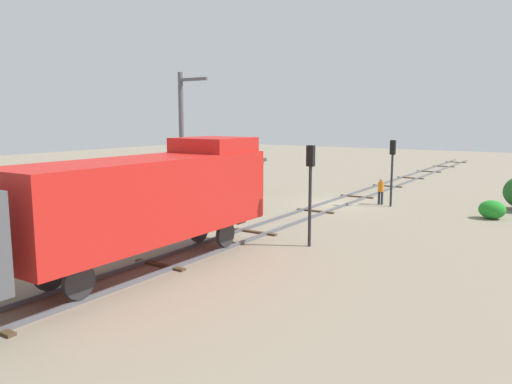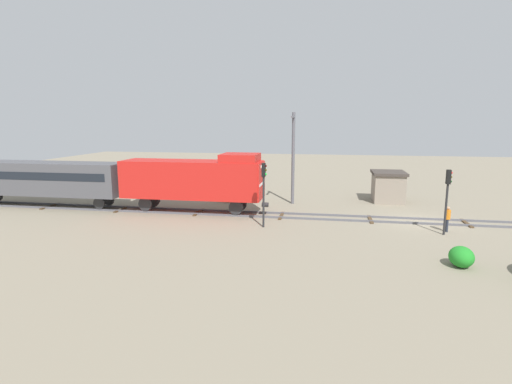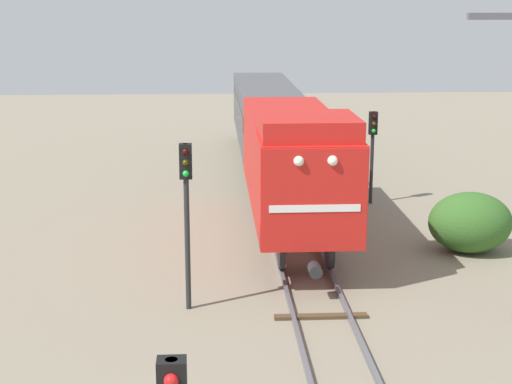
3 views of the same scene
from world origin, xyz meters
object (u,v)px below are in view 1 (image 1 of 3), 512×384
Objects in this scene: worker_near_track at (381,189)px; relay_hut at (235,177)px; traffic_signal_near at (392,161)px; traffic_signal_mid at (310,177)px; catenary_mast at (183,143)px; locomotive at (153,195)px.

worker_near_track is 0.49× the size of relay_hut.
traffic_signal_mid is (-0.20, 11.73, 0.14)m from traffic_signal_near.
traffic_signal_near is 13.32m from catenary_mast.
locomotive is 2.76× the size of traffic_signal_near.
locomotive reaches higher than traffic_signal_near.
catenary_mast reaches higher than relay_hut.
catenary_mast is at bearing -55.90° from locomotive.
worker_near_track is at bearing -97.55° from locomotive.
locomotive is 3.31× the size of relay_hut.
catenary_mast is (4.94, -7.29, 1.46)m from locomotive.
traffic_signal_near reaches higher than relay_hut.
locomotive is 8.93m from catenary_mast.
traffic_signal_mid is 1.26× the size of relay_hut.
traffic_signal_mid is 0.56× the size of catenary_mast.
traffic_signal_near is 1.20× the size of relay_hut.
traffic_signal_near is 0.95× the size of traffic_signal_mid.
catenary_mast is at bearing -8.60° from traffic_signal_mid.
traffic_signal_mid is 14.69m from relay_hut.
traffic_signal_mid reaches higher than relay_hut.
catenary_mast is (7.34, 10.82, 3.23)m from worker_near_track.
locomotive is 1.46× the size of catenary_mast.
worker_near_track is at bearing -85.27° from traffic_signal_mid.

